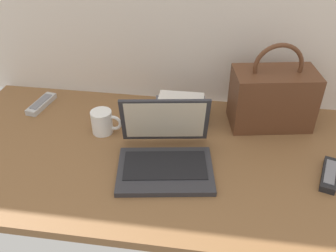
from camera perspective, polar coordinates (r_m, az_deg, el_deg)
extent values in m
cube|color=brown|center=(1.30, -0.21, -4.84)|extent=(1.60, 0.76, 0.03)
cube|color=#2D2D33|center=(1.21, -0.43, -6.89)|extent=(0.34, 0.27, 0.02)
cube|color=black|center=(1.22, -0.44, -6.05)|extent=(0.29, 0.18, 0.00)
cube|color=#2D2D33|center=(1.26, -0.49, 0.90)|extent=(0.31, 0.11, 0.19)
cube|color=beige|center=(1.25, -0.49, 0.81)|extent=(0.27, 0.09, 0.17)
cylinder|color=white|center=(1.39, -10.16, 0.63)|extent=(0.08, 0.08, 0.09)
torus|color=white|center=(1.38, -8.38, 0.48)|extent=(0.06, 0.01, 0.06)
cylinder|color=brown|center=(1.37, -10.32, 1.96)|extent=(0.07, 0.07, 0.00)
cube|color=#B7B7B7|center=(1.63, -18.95, 3.24)|extent=(0.07, 0.17, 0.02)
cube|color=slate|center=(1.62, -19.04, 3.61)|extent=(0.05, 0.12, 0.00)
cube|color=black|center=(1.30, 23.65, -6.90)|extent=(0.09, 0.17, 0.02)
cube|color=slate|center=(1.30, 23.78, -6.49)|extent=(0.06, 0.12, 0.00)
cube|color=#59331E|center=(1.44, 15.77, 4.09)|extent=(0.32, 0.21, 0.22)
torus|color=#59331E|center=(1.38, 16.63, 8.71)|extent=(0.18, 0.05, 0.18)
cube|color=#334C99|center=(1.46, 1.95, 1.82)|extent=(0.21, 0.17, 0.04)
cube|color=#595960|center=(1.45, 1.97, 2.77)|extent=(0.22, 0.18, 0.02)
cube|color=silver|center=(1.43, 2.00, 3.70)|extent=(0.18, 0.11, 0.03)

